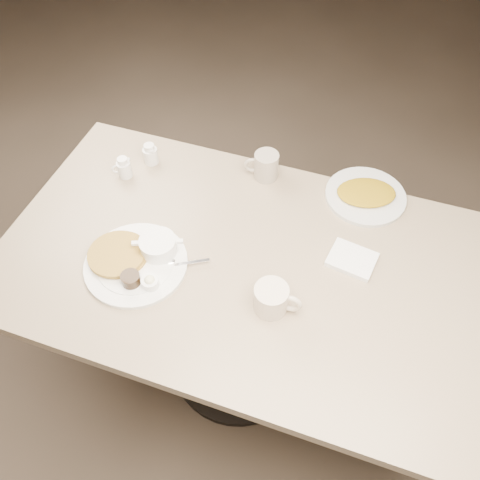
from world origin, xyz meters
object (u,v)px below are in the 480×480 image
(main_plate, at_px, (138,258))
(coffee_mug_near, at_px, (272,299))
(creamer_right, at_px, (150,154))
(creamer_left, at_px, (124,168))
(diner_table, at_px, (238,288))
(coffee_mug_far, at_px, (265,166))
(hash_plate, at_px, (366,195))

(main_plate, bearing_deg, coffee_mug_near, -2.26)
(creamer_right, bearing_deg, coffee_mug_near, -36.85)
(coffee_mug_near, distance_m, creamer_left, 0.74)
(diner_table, height_order, coffee_mug_far, coffee_mug_far)
(creamer_left, relative_size, creamer_right, 1.00)
(creamer_left, bearing_deg, coffee_mug_far, 18.68)
(diner_table, xyz_separation_m, creamer_right, (-0.45, 0.31, 0.21))
(hash_plate, bearing_deg, main_plate, -140.57)
(creamer_right, bearing_deg, main_plate, -69.64)
(coffee_mug_near, relative_size, creamer_right, 1.78)
(creamer_left, bearing_deg, main_plate, -57.00)
(creamer_left, bearing_deg, hash_plate, 11.71)
(main_plate, height_order, coffee_mug_near, coffee_mug_near)
(diner_table, height_order, coffee_mug_near, coffee_mug_near)
(diner_table, relative_size, main_plate, 3.56)
(diner_table, bearing_deg, hash_plate, 49.87)
(creamer_right, bearing_deg, coffee_mug_far, 8.80)
(creamer_right, bearing_deg, hash_plate, 5.67)
(coffee_mug_far, bearing_deg, diner_table, -85.52)
(coffee_mug_near, height_order, hash_plate, coffee_mug_near)
(main_plate, xyz_separation_m, creamer_left, (-0.22, 0.33, 0.01))
(creamer_right, height_order, hash_plate, creamer_right)
(coffee_mug_far, xyz_separation_m, creamer_left, (-0.47, -0.16, -0.01))
(diner_table, relative_size, coffee_mug_far, 11.52)
(main_plate, bearing_deg, hash_plate, 39.43)
(coffee_mug_far, height_order, creamer_left, coffee_mug_far)
(diner_table, bearing_deg, creamer_right, 144.87)
(main_plate, height_order, hash_plate, main_plate)
(main_plate, relative_size, hash_plate, 1.19)
(creamer_right, relative_size, hash_plate, 0.23)
(coffee_mug_far, bearing_deg, creamer_left, -161.32)
(hash_plate, bearing_deg, creamer_right, -174.33)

